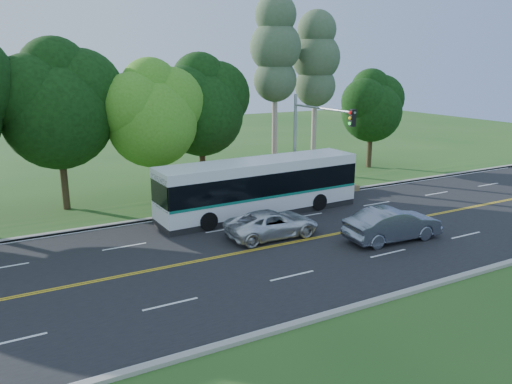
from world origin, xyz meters
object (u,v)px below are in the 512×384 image
traffic_signal (311,133)px  sedan (393,224)px  transit_bus (259,187)px  suv (272,224)px

traffic_signal → sedan: size_ratio=1.35×
transit_bus → sedan: transit_bus is taller
traffic_signal → transit_bus: traffic_signal is taller
traffic_signal → transit_bus: (-3.81, -0.17, -3.01)m
sedan → suv: size_ratio=1.03×
suv → traffic_signal: bearing=-50.8°
transit_bus → traffic_signal: bearing=0.4°
transit_bus → sedan: size_ratio=2.47×
suv → transit_bus: bearing=-18.7°
traffic_signal → suv: 7.73m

